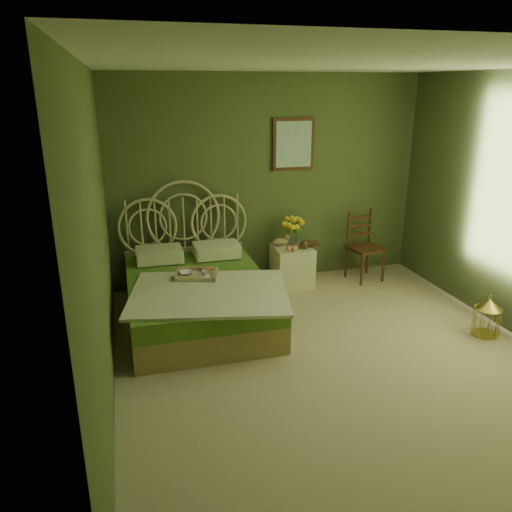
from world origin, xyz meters
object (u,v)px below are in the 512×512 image
object	(u,v)px
bed	(197,293)
birdcage	(487,317)
chair	(364,241)
nightstand	(292,259)

from	to	relation	value
bed	birdcage	size ratio (longest dim) A/B	5.55
chair	birdcage	size ratio (longest dim) A/B	2.29
birdcage	nightstand	bearing A→B (deg)	129.07
nightstand	chair	size ratio (longest dim) A/B	1.04
birdcage	chair	bearing A→B (deg)	104.84
bed	nightstand	distance (m)	1.48
chair	birdcage	xyz separation A→B (m)	(0.49, -1.83, -0.31)
bed	birdcage	distance (m)	3.03
nightstand	birdcage	distance (m)	2.35
bed	chair	xyz separation A→B (m)	(2.31, 0.67, 0.20)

